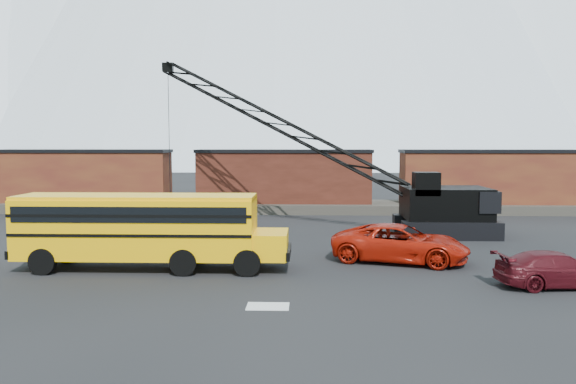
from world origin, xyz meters
The scene contains 10 objects.
ground centered at (0.00, 0.00, 0.00)m, with size 160.00×160.00×0.00m, color black.
gravel_berm centered at (0.00, 22.00, 0.35)m, with size 120.00×5.00×0.70m, color #413C35.
boxcar_west_near centered at (-16.00, 22.00, 2.76)m, with size 13.70×3.10×4.17m.
boxcar_mid centered at (0.00, 22.00, 2.76)m, with size 13.70×3.10×4.17m.
boxcar_east_near centered at (16.00, 22.00, 2.76)m, with size 13.70×3.10×4.17m.
snow_patch centered at (0.50, -4.00, 0.01)m, with size 1.40×0.90×0.02m, color silver.
school_bus centered at (-5.08, 1.34, 1.79)m, with size 11.65×2.65×3.19m.
red_pickup centered at (6.03, 3.24, 0.85)m, with size 2.81×6.10×1.69m, color #A81608.
maroon_suv centered at (11.16, -1.08, 0.66)m, with size 1.85×4.56×1.32m, color #430C12.
crawler_crane centered at (0.41, 13.84, 6.36)m, with size 20.95×8.67×11.09m.
Camera 1 is at (1.76, -22.06, 5.38)m, focal length 35.00 mm.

